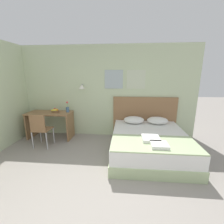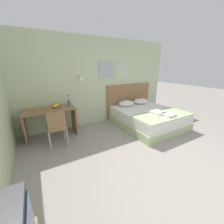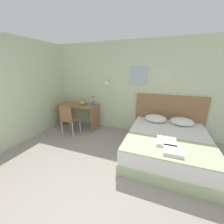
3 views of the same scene
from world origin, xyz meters
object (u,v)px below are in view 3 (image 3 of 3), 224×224
object	(u,v)px
pillow_left	(156,118)
throw_blanket	(169,148)
pillow_right	(182,121)
desk_chair	(68,118)
desk	(79,111)
bed	(167,145)
headboard	(168,116)
flower_vase	(94,102)
fruit_bowl	(83,103)
folded_towel_near_foot	(166,142)
folded_towel_mid_bed	(173,151)

from	to	relation	value
pillow_left	throw_blanket	distance (m)	1.34
pillow_right	desk_chair	world-z (taller)	desk_chair
pillow_left	desk	xyz separation A→B (m)	(-2.43, -0.02, -0.06)
bed	desk_chair	size ratio (longest dim) A/B	2.24
headboard	pillow_left	bearing A→B (deg)	-136.68
desk	flower_vase	xyz separation A→B (m)	(0.52, 0.07, 0.34)
headboard	desk	bearing A→B (deg)	-173.26
desk	flower_vase	bearing A→B (deg)	7.76
headboard	pillow_left	size ratio (longest dim) A/B	3.27
pillow_left	fruit_bowl	size ratio (longest dim) A/B	2.52
headboard	throw_blanket	size ratio (longest dim) A/B	1.10
folded_towel_near_foot	bed	bearing A→B (deg)	84.20
desk_chair	pillow_left	bearing A→B (deg)	15.31
folded_towel_mid_bed	fruit_bowl	size ratio (longest dim) A/B	1.39
flower_vase	headboard	bearing A→B (deg)	6.50
fruit_bowl	flower_vase	distance (m)	0.35
pillow_right	folded_towel_mid_bed	world-z (taller)	pillow_right
pillow_left	pillow_right	bearing A→B (deg)	0.00
pillow_right	fruit_bowl	bearing A→B (deg)	-179.83
headboard	throw_blanket	xyz separation A→B (m)	(0.00, -1.60, -0.08)
fruit_bowl	throw_blanket	bearing A→B (deg)	-26.67
bed	folded_towel_near_foot	bearing A→B (deg)	-95.80
bed	headboard	distance (m)	1.08
pillow_right	folded_towel_near_foot	xyz separation A→B (m)	(-0.37, -1.16, -0.04)
throw_blanket	desk	size ratio (longest dim) A/B	1.34
throw_blanket	folded_towel_mid_bed	bearing A→B (deg)	-65.16
folded_towel_near_foot	fruit_bowl	xyz separation A→B (m)	(-2.53, 1.15, 0.25)
pillow_right	fruit_bowl	distance (m)	2.90
pillow_left	flower_vase	distance (m)	1.93
throw_blanket	desk	bearing A→B (deg)	155.07
bed	pillow_left	xyz separation A→B (m)	(-0.32, 0.72, 0.35)
bed	desk	distance (m)	2.85
fruit_bowl	folded_towel_mid_bed	bearing A→B (deg)	-28.49
bed	pillow_right	xyz separation A→B (m)	(0.32, 0.72, 0.35)
desk_chair	fruit_bowl	xyz separation A→B (m)	(0.12, 0.64, 0.29)
pillow_left	pillow_right	world-z (taller)	same
pillow_left	desk_chair	distance (m)	2.46
pillow_right	flower_vase	xyz separation A→B (m)	(-2.55, 0.05, 0.27)
folded_towel_near_foot	desk	distance (m)	2.94
pillow_left	folded_towel_mid_bed	xyz separation A→B (m)	(0.39, -1.44, -0.04)
throw_blanket	desk_chair	size ratio (longest dim) A/B	1.87
pillow_left	throw_blanket	size ratio (longest dim) A/B	0.34
pillow_left	bed	bearing A→B (deg)	-66.11
flower_vase	pillow_right	bearing A→B (deg)	-1.09
folded_towel_near_foot	fruit_bowl	distance (m)	2.79
bed	pillow_left	size ratio (longest dim) A/B	3.55
fruit_bowl	folded_towel_near_foot	bearing A→B (deg)	-24.51
bed	folded_towel_near_foot	xyz separation A→B (m)	(-0.04, -0.44, 0.31)
bed	pillow_right	world-z (taller)	pillow_right
folded_towel_mid_bed	desk	size ratio (longest dim) A/B	0.25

